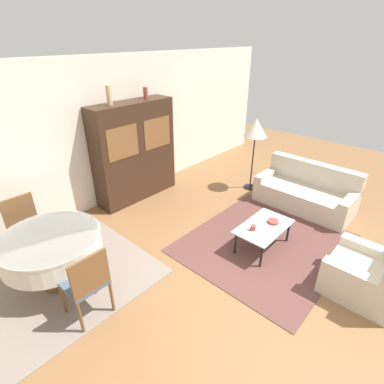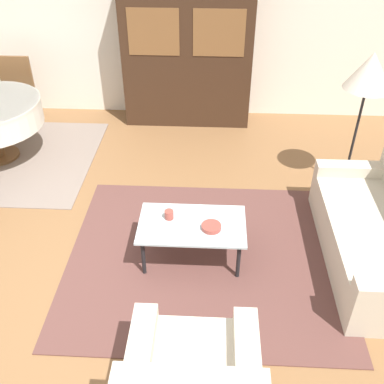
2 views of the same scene
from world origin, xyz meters
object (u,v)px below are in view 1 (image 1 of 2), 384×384
couch (306,192)px  cup (253,228)px  vase_tall (109,95)px  armchair (368,275)px  dining_chair_near (87,281)px  bowl (273,222)px  coffee_table (264,228)px  floor_lamp (256,129)px  dining_table (51,246)px  dining_chair_far (25,224)px  display_cabinet (135,152)px  vase_short (146,93)px

couch → cup: 1.92m
cup → vase_tall: vase_tall is taller
armchair → dining_chair_near: (-2.56, 2.27, 0.25)m
armchair → bowl: (0.09, 1.41, 0.13)m
coffee_table → floor_lamp: floor_lamp is taller
cup → dining_table: bearing=145.3°
dining_chair_near → dining_chair_far: bearing=90.0°
bowl → floor_lamp: bearing=41.7°
display_cabinet → cup: display_cabinet is taller
cup → bowl: 0.40m
dining_chair_near → floor_lamp: floor_lamp is taller
dining_chair_near → bowl: 2.80m
couch → bowl: 1.54m
armchair → cup: (-0.28, 1.53, 0.15)m
dining_chair_far → vase_tall: size_ratio=2.87×
dining_chair_far → vase_tall: vase_tall is taller
floor_lamp → dining_table: bearing=174.9°
dining_chair_far → cup: 3.33m
vase_short → dining_chair_near: bearing=-142.9°
armchair → vase_tall: vase_tall is taller
coffee_table → vase_short: bearing=86.6°
armchair → display_cabinet: (-0.28, 4.27, 0.67)m
dining_chair_far → cup: size_ratio=11.46×
display_cabinet → dining_table: (-2.28, -1.16, -0.37)m
vase_tall → couch: bearing=-49.7°
cup → coffee_table: bearing=-18.1°
armchair → dining_table: (-2.56, 3.11, 0.30)m
cup → armchair: bearing=-79.5°
floor_lamp → cup: 2.39m
vase_tall → coffee_table: bearing=-77.4°
bowl → vase_tall: size_ratio=0.52×
dining_table → dining_chair_far: (0.00, 0.84, -0.05)m
cup → vase_short: bearing=82.2°
dining_chair_far → bowl: 3.69m
armchair → bowl: size_ratio=4.90×
bowl → vase_short: 3.28m
coffee_table → dining_chair_far: size_ratio=1.01×
floor_lamp → cup: (-1.88, -1.21, -0.86)m
armchair → dining_chair_near: size_ratio=0.89×
floor_lamp → dining_chair_far: bearing=163.7°
coffee_table → floor_lamp: (1.67, 1.28, 0.94)m
dining_chair_near → couch: bearing=-10.0°
vase_tall → floor_lamp: bearing=-33.7°
display_cabinet → bowl: (0.37, -2.86, -0.53)m
coffee_table → cup: size_ratio=11.53×
coffee_table → display_cabinet: 2.88m
armchair → floor_lamp: floor_lamp is taller
floor_lamp → vase_tall: bearing=146.3°
coffee_table → dining_chair_near: size_ratio=1.01×
cup → vase_short: 3.18m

